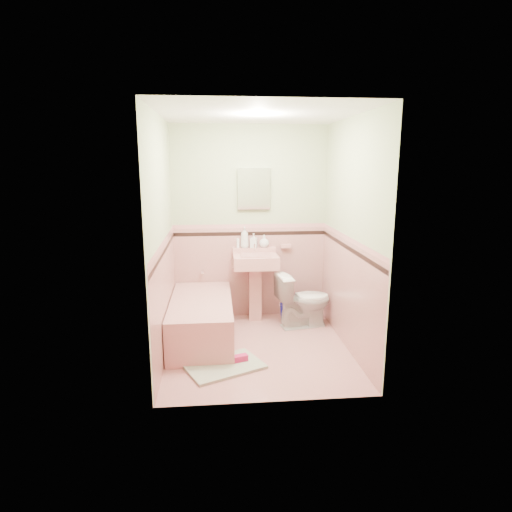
{
  "coord_description": "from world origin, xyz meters",
  "views": [
    {
      "loc": [
        -0.44,
        -4.43,
        2.02
      ],
      "look_at": [
        0.0,
        0.25,
        1.0
      ],
      "focal_mm": 30.07,
      "sensor_mm": 36.0,
      "label": 1
    }
  ],
  "objects": [
    {
      "name": "tube",
      "position": [
        -0.16,
        1.04,
        1.0
      ],
      "size": [
        0.05,
        0.05,
        0.12
      ],
      "primitive_type": "cylinder",
      "rotation": [
        0.0,
        0.0,
        0.44
      ],
      "color": "white",
      "rests_on": "sink"
    },
    {
      "name": "tub_faucet",
      "position": [
        -0.63,
        1.05,
        0.63
      ],
      "size": [
        0.04,
        0.12,
        0.04
      ],
      "primitive_type": "cylinder",
      "rotation": [
        1.57,
        0.0,
        0.0
      ],
      "color": "silver",
      "rests_on": "wall_back"
    },
    {
      "name": "wall_left",
      "position": [
        -1.0,
        0.0,
        1.25
      ],
      "size": [
        0.0,
        2.5,
        2.5
      ],
      "primitive_type": "plane",
      "rotation": [
        1.57,
        0.0,
        1.57
      ],
      "color": "beige",
      "rests_on": "ground"
    },
    {
      "name": "cap_right",
      "position": [
        0.98,
        0.0,
        1.22
      ],
      "size": [
        0.0,
        2.2,
        2.2
      ],
      "primitive_type": "plane",
      "rotation": [
        1.57,
        0.0,
        -1.57
      ],
      "color": "tan",
      "rests_on": "ground"
    },
    {
      "name": "accent_front",
      "position": [
        0.0,
        -1.08,
        1.12
      ],
      "size": [
        2.0,
        0.0,
        2.0
      ],
      "primitive_type": "plane",
      "rotation": [
        -1.57,
        0.0,
        0.0
      ],
      "color": "black",
      "rests_on": "ground"
    },
    {
      "name": "wainscot_back",
      "position": [
        0.0,
        1.09,
        0.6
      ],
      "size": [
        2.0,
        0.0,
        2.0
      ],
      "primitive_type": "plane",
      "rotation": [
        1.57,
        0.0,
        0.0
      ],
      "color": "tan",
      "rests_on": "ground"
    },
    {
      "name": "soap_bottle_mid",
      "position": [
        0.04,
        1.04,
        1.04
      ],
      "size": [
        0.1,
        0.1,
        0.18
      ],
      "primitive_type": "imported",
      "rotation": [
        0.0,
        0.0,
        -0.28
      ],
      "color": "#B2B2B2",
      "rests_on": "sink"
    },
    {
      "name": "accent_left",
      "position": [
        -0.98,
        0.0,
        1.12
      ],
      "size": [
        0.0,
        2.2,
        2.2
      ],
      "primitive_type": "plane",
      "rotation": [
        1.57,
        0.0,
        1.57
      ],
      "color": "black",
      "rests_on": "ground"
    },
    {
      "name": "floor",
      "position": [
        0.0,
        0.0,
        0.0
      ],
      "size": [
        2.2,
        2.2,
        0.0
      ],
      "primitive_type": "plane",
      "color": "tan",
      "rests_on": "ground"
    },
    {
      "name": "bucket",
      "position": [
        0.48,
        0.82,
        0.11
      ],
      "size": [
        0.25,
        0.25,
        0.23
      ],
      "primitive_type": null,
      "rotation": [
        0.0,
        0.0,
        0.11
      ],
      "color": "#151B9A",
      "rests_on": "floor"
    },
    {
      "name": "shoe",
      "position": [
        -0.22,
        -0.35,
        0.06
      ],
      "size": [
        0.17,
        0.12,
        0.06
      ],
      "primitive_type": "cube",
      "rotation": [
        0.0,
        0.0,
        0.31
      ],
      "color": "#BF1E59",
      "rests_on": "bath_mat"
    },
    {
      "name": "bath_mat",
      "position": [
        -0.39,
        -0.42,
        0.01
      ],
      "size": [
        0.88,
        0.76,
        0.03
      ],
      "primitive_type": "cube",
      "rotation": [
        0.0,
        0.0,
        0.43
      ],
      "color": "gray",
      "rests_on": "floor"
    },
    {
      "name": "wainscot_front",
      "position": [
        0.0,
        -1.09,
        0.6
      ],
      "size": [
        2.0,
        0.0,
        2.0
      ],
      "primitive_type": "plane",
      "rotation": [
        -1.57,
        0.0,
        0.0
      ],
      "color": "tan",
      "rests_on": "ground"
    },
    {
      "name": "toilet",
      "position": [
        0.63,
        0.62,
        0.34
      ],
      "size": [
        0.73,
        0.49,
        0.69
      ],
      "primitive_type": "imported",
      "rotation": [
        0.0,
        0.0,
        1.74
      ],
      "color": "white",
      "rests_on": "floor"
    },
    {
      "name": "cap_left",
      "position": [
        -0.98,
        0.0,
        1.22
      ],
      "size": [
        0.0,
        2.2,
        2.2
      ],
      "primitive_type": "plane",
      "rotation": [
        1.57,
        0.0,
        1.57
      ],
      "color": "tan",
      "rests_on": "ground"
    },
    {
      "name": "wall_right",
      "position": [
        1.0,
        0.0,
        1.25
      ],
      "size": [
        0.0,
        2.5,
        2.5
      ],
      "primitive_type": "plane",
      "rotation": [
        1.57,
        0.0,
        -1.57
      ],
      "color": "beige",
      "rests_on": "ground"
    },
    {
      "name": "bathtub",
      "position": [
        -0.63,
        0.33,
        0.23
      ],
      "size": [
        0.7,
        1.5,
        0.45
      ],
      "primitive_type": "cube",
      "color": "tan",
      "rests_on": "floor"
    },
    {
      "name": "wainscot_left",
      "position": [
        -0.99,
        0.0,
        0.6
      ],
      "size": [
        0.0,
        2.2,
        2.2
      ],
      "primitive_type": "plane",
      "rotation": [
        1.57,
        0.0,
        1.57
      ],
      "color": "tan",
      "rests_on": "ground"
    },
    {
      "name": "sink",
      "position": [
        0.05,
        0.86,
        0.44
      ],
      "size": [
        0.56,
        0.48,
        0.88
      ],
      "primitive_type": null,
      "color": "tan",
      "rests_on": "floor"
    },
    {
      "name": "cap_front",
      "position": [
        0.0,
        -1.08,
        1.22
      ],
      "size": [
        2.0,
        0.0,
        2.0
      ],
      "primitive_type": "plane",
      "rotation": [
        -1.57,
        0.0,
        0.0
      ],
      "color": "tan",
      "rests_on": "ground"
    },
    {
      "name": "soap_bottle_left",
      "position": [
        -0.08,
        1.04,
        1.08
      ],
      "size": [
        0.11,
        0.11,
        0.27
      ],
      "primitive_type": "imported",
      "rotation": [
        0.0,
        0.0,
        -0.01
      ],
      "color": "#B2B2B2",
      "rests_on": "sink"
    },
    {
      "name": "sink_faucet",
      "position": [
        0.05,
        1.0,
        0.95
      ],
      "size": [
        0.02,
        0.02,
        0.1
      ],
      "primitive_type": "cylinder",
      "color": "silver",
      "rests_on": "sink"
    },
    {
      "name": "soap_bottle_right",
      "position": [
        0.18,
        1.04,
        1.02
      ],
      "size": [
        0.14,
        0.14,
        0.16
      ],
      "primitive_type": "imported",
      "rotation": [
        0.0,
        0.0,
        0.17
      ],
      "color": "#B2B2B2",
      "rests_on": "sink"
    },
    {
      "name": "wall_front",
      "position": [
        0.0,
        -1.1,
        1.25
      ],
      "size": [
        2.5,
        0.0,
        2.5
      ],
      "primitive_type": "plane",
      "rotation": [
        -1.57,
        0.0,
        0.0
      ],
      "color": "beige",
      "rests_on": "ground"
    },
    {
      "name": "soap_dish",
      "position": [
        0.47,
        1.06,
        0.95
      ],
      "size": [
        0.13,
        0.08,
        0.04
      ],
      "primitive_type": "cube",
      "color": "tan",
      "rests_on": "wall_back"
    },
    {
      "name": "accent_right",
      "position": [
        0.98,
        0.0,
        1.12
      ],
      "size": [
        0.0,
        2.2,
        2.2
      ],
      "primitive_type": "plane",
      "rotation": [
        1.57,
        0.0,
        -1.57
      ],
      "color": "black",
      "rests_on": "ground"
    },
    {
      "name": "medicine_cabinet",
      "position": [
        0.05,
        1.07,
        1.7
      ],
      "size": [
        0.41,
        0.04,
        0.52
      ],
      "primitive_type": "cube",
      "color": "white",
      "rests_on": "wall_back"
    },
    {
      "name": "wainscot_right",
      "position": [
        0.99,
        0.0,
        0.6
      ],
      "size": [
        0.0,
        2.2,
        2.2
      ],
      "primitive_type": "plane",
      "rotation": [
        1.57,
        0.0,
        -1.57
      ],
      "color": "tan",
      "rests_on": "ground"
    },
    {
      "name": "wall_back",
      "position": [
        0.0,
        1.1,
        1.25
      ],
      "size": [
        2.5,
        0.0,
        2.5
      ],
      "primitive_type": "plane",
      "rotation": [
        1.57,
        0.0,
        0.0
      ],
      "color": "beige",
      "rests_on": "ground"
    },
    {
      "name": "ceiling",
      "position": [
        0.0,
        0.0,
        2.5
      ],
      "size": [
        2.2,
        2.2,
        0.0
      ],
      "primitive_type": "plane",
      "rotation": [
        3.14,
        0.0,
        0.0
      ],
      "color": "white",
      "rests_on": "ground"
    },
    {
      "name": "accent_back",
      "position": [
        0.0,
        1.08,
        1.12
      ],
      "size": [
        2.0,
        0.0,
        2.0
      ],
      "primitive_type": "plane",
      "rotation": [
        1.57,
        0.0,
        0.0
      ],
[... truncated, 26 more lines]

